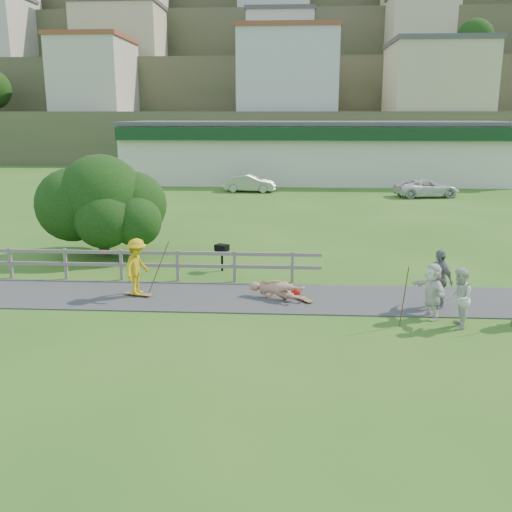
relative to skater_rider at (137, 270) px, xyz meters
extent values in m
plane|color=#2D611B|center=(2.92, -1.42, -0.90)|extent=(260.00, 260.00, 0.00)
cube|color=#3C3C3F|center=(2.92, 0.08, -0.88)|extent=(34.00, 3.00, 0.04)
cube|color=slate|center=(-5.08, 1.88, -0.35)|extent=(0.10, 0.10, 1.10)
cube|color=slate|center=(-3.08, 1.88, -0.35)|extent=(0.10, 0.10, 1.10)
cube|color=slate|center=(-1.08, 1.88, -0.35)|extent=(0.10, 0.10, 1.10)
cube|color=slate|center=(0.92, 1.88, -0.35)|extent=(0.10, 0.10, 1.10)
cube|color=slate|center=(2.92, 1.88, -0.35)|extent=(0.10, 0.10, 1.10)
cube|color=slate|center=(4.92, 1.88, -0.35)|extent=(0.10, 0.10, 1.10)
cube|color=slate|center=(-1.58, 1.88, 0.10)|extent=(15.00, 0.08, 0.12)
cube|color=slate|center=(-1.58, 1.88, -0.35)|extent=(15.00, 0.08, 0.12)
cube|color=silver|center=(6.92, 33.58, 1.50)|extent=(32.00, 10.00, 4.80)
cube|color=#123419|center=(6.92, 28.38, 3.30)|extent=(32.00, 0.60, 1.00)
cube|color=#4A494E|center=(6.92, 33.58, 4.05)|extent=(32.50, 10.50, 0.30)
cube|color=#474F2E|center=(2.92, 53.58, 2.10)|extent=(220.00, 14.00, 6.00)
cube|color=beige|center=(2.92, 53.58, 8.60)|extent=(10.00, 9.00, 7.00)
cube|color=#4A494E|center=(2.92, 53.58, 12.35)|extent=(10.40, 9.40, 0.50)
cube|color=#474F2E|center=(2.92, 66.58, 5.60)|extent=(220.00, 14.00, 13.00)
cube|color=beige|center=(2.92, 66.58, 15.60)|extent=(10.00, 9.00, 7.00)
cube|color=#4A494E|center=(2.92, 66.58, 19.35)|extent=(10.40, 9.40, 0.50)
cube|color=#474F2E|center=(2.92, 79.58, 9.60)|extent=(220.00, 14.00, 21.00)
cube|color=#474F2E|center=(2.92, 92.58, 14.10)|extent=(220.00, 14.00, 30.00)
cube|color=#474F2E|center=(2.92, 106.58, 19.10)|extent=(220.00, 14.00, 40.00)
imported|color=gold|center=(0.00, 0.00, 0.00)|extent=(0.94, 1.29, 1.80)
imported|color=tan|center=(4.43, -0.04, -0.57)|extent=(1.18, 1.84, 0.67)
imported|color=silver|center=(9.41, -2.15, -0.06)|extent=(0.81, 0.94, 1.68)
imported|color=slate|center=(9.27, -0.53, 0.00)|extent=(0.91, 1.14, 1.81)
imported|color=silver|center=(8.86, -1.43, -0.09)|extent=(0.96, 1.58, 1.62)
imported|color=#A8AAB0|center=(1.76, 25.68, -0.27)|extent=(3.95, 1.66, 1.27)
imported|color=white|center=(14.45, 23.71, -0.28)|extent=(4.81, 2.94, 1.25)
sphere|color=#A81210|center=(5.03, 0.31, -0.74)|extent=(0.32, 0.32, 0.32)
cylinder|color=#543521|center=(0.60, 0.40, 0.05)|extent=(0.03, 0.03, 1.90)
cylinder|color=#543521|center=(7.94, -2.16, -0.05)|extent=(0.03, 0.03, 1.71)
camera|label=1|loc=(4.79, -17.14, 4.77)|focal=40.00mm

